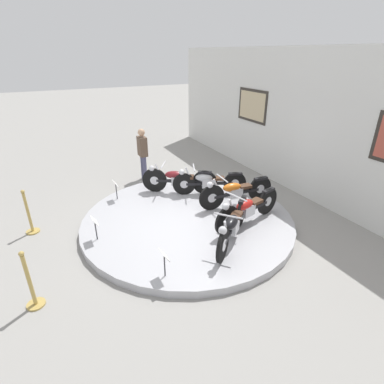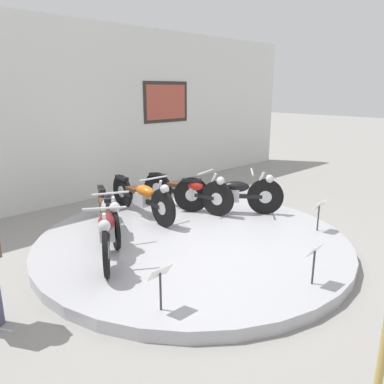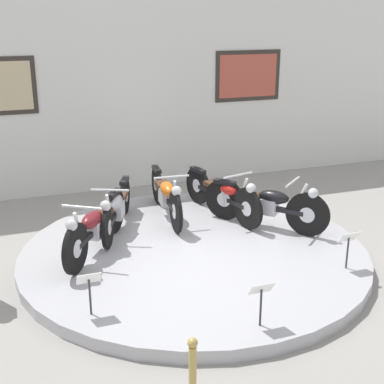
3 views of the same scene
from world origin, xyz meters
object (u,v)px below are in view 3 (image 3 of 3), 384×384
motorcycle_orange (166,194)px  info_placard_front_left (89,284)px  motorcycle_black (267,203)px  info_placard_front_right (348,242)px  motorcycle_maroon (95,225)px  motorcycle_red (223,193)px  info_placard_front_centre (261,294)px  motorcycle_silver (116,207)px

motorcycle_orange → info_placard_front_left: bearing=-123.0°
motorcycle_black → info_placard_front_right: (0.34, -1.58, -0.03)m
motorcycle_maroon → motorcycle_red: 2.26m
info_placard_front_centre → motorcycle_silver: bearing=105.8°
motorcycle_red → info_placard_front_right: size_ratio=3.81×
motorcycle_maroon → info_placard_front_centre: (1.30, -2.39, -0.03)m
info_placard_front_centre → motorcycle_black: bearing=61.5°
motorcycle_silver → info_placard_front_right: motorcycle_silver is taller
motorcycle_black → info_placard_front_left: (-2.94, -1.58, -0.03)m
info_placard_front_right → motorcycle_red: bearing=109.1°
motorcycle_orange → motorcycle_red: 0.90m
motorcycle_orange → motorcycle_black: (1.30, -0.95, 0.01)m
info_placard_front_right → motorcycle_maroon: bearing=151.8°
info_placard_front_centre → info_placard_front_right: bearing=26.5°
motorcycle_red → motorcycle_black: 0.80m
info_placard_front_left → info_placard_front_centre: size_ratio=1.00×
motorcycle_orange → info_placard_front_centre: 3.34m
motorcycle_silver → motorcycle_red: motorcycle_red is taller
motorcycle_black → info_placard_front_right: motorcycle_black is taller
motorcycle_black → info_placard_front_right: bearing=-77.8°
info_placard_front_left → info_placard_front_centre: 1.83m
motorcycle_black → info_placard_front_left: bearing=-151.8°
motorcycle_red → motorcycle_black: (0.44, -0.67, 0.01)m
info_placard_front_left → info_placard_front_centre: (1.64, -0.82, 0.00)m
motorcycle_silver → info_placard_front_right: bearing=-41.9°
motorcycle_red → info_placard_front_right: motorcycle_red is taller
motorcycle_silver → info_placard_front_left: motorcycle_silver is taller
motorcycle_silver → motorcycle_red: (1.73, 0.00, 0.02)m
info_placard_front_centre → info_placard_front_right: 1.83m
motorcycle_black → info_placard_front_left: 3.34m
motorcycle_black → info_placard_front_left: size_ratio=3.05×
info_placard_front_centre → info_placard_front_left: bearing=153.5°
motorcycle_maroon → info_placard_front_left: (-0.34, -1.57, -0.03)m
motorcycle_orange → info_placard_front_centre: size_ratio=3.89×
motorcycle_maroon → info_placard_front_left: motorcycle_maroon is taller
motorcycle_silver → info_placard_front_right: size_ratio=3.55×
motorcycle_maroon → info_placard_front_right: size_ratio=3.35×
info_placard_front_right → motorcycle_silver: bearing=138.1°
motorcycle_orange → motorcycle_maroon: bearing=-143.7°
motorcycle_orange → motorcycle_black: 1.61m
info_placard_front_left → motorcycle_silver: bearing=71.0°
motorcycle_black → motorcycle_maroon: bearing=-179.9°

